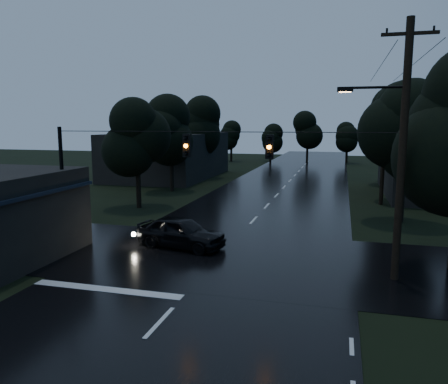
% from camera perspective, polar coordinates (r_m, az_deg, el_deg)
% --- Properties ---
extents(main_road, '(12.00, 120.00, 0.02)m').
position_cam_1_polar(main_road, '(37.71, 6.87, -0.47)').
color(main_road, black).
rests_on(main_road, ground).
extents(cross_street, '(60.00, 9.00, 0.02)m').
position_cam_1_polar(cross_street, '(20.50, -0.52, -8.50)').
color(cross_street, black).
rests_on(cross_street, ground).
extents(building_far_right, '(10.00, 14.00, 4.40)m').
position_cam_1_polar(building_far_right, '(41.94, 27.08, 2.59)').
color(building_far_right, black).
rests_on(building_far_right, ground).
extents(building_far_left, '(10.00, 16.00, 5.00)m').
position_cam_1_polar(building_far_left, '(50.77, -7.26, 4.79)').
color(building_far_left, black).
rests_on(building_far_left, ground).
extents(utility_pole_main, '(3.50, 0.30, 10.00)m').
position_cam_1_polar(utility_pole_main, '(17.98, 22.01, 5.46)').
color(utility_pole_main, black).
rests_on(utility_pole_main, ground).
extents(utility_pole_far, '(2.00, 0.30, 7.50)m').
position_cam_1_polar(utility_pole_far, '(35.04, 20.10, 4.71)').
color(utility_pole_far, black).
rests_on(utility_pole_far, ground).
extents(anchor_pole_left, '(0.18, 0.18, 6.00)m').
position_cam_1_polar(anchor_pole_left, '(22.16, -20.29, 0.23)').
color(anchor_pole_left, black).
rests_on(anchor_pole_left, ground).
extents(span_signals, '(15.00, 0.37, 1.12)m').
position_cam_1_polar(span_signals, '(18.46, 0.28, 6.14)').
color(span_signals, black).
rests_on(span_signals, ground).
extents(tree_left_a, '(3.92, 3.92, 8.26)m').
position_cam_1_polar(tree_left_a, '(32.18, -11.31, 7.18)').
color(tree_left_a, black).
rests_on(tree_left_a, ground).
extents(tree_left_b, '(4.20, 4.20, 8.85)m').
position_cam_1_polar(tree_left_b, '(39.73, -6.95, 8.15)').
color(tree_left_b, black).
rests_on(tree_left_b, ground).
extents(tree_left_c, '(4.48, 4.48, 9.44)m').
position_cam_1_polar(tree_left_c, '(49.32, -3.21, 8.79)').
color(tree_left_c, black).
rests_on(tree_left_c, ground).
extents(tree_right_a, '(4.20, 4.20, 8.85)m').
position_cam_1_polar(tree_right_a, '(29.07, 22.66, 7.23)').
color(tree_right_a, black).
rests_on(tree_right_a, ground).
extents(tree_right_b, '(4.48, 4.48, 9.44)m').
position_cam_1_polar(tree_right_b, '(37.08, 22.04, 8.09)').
color(tree_right_b, black).
rests_on(tree_right_b, ground).
extents(tree_right_c, '(4.76, 4.76, 10.03)m').
position_cam_1_polar(tree_right_c, '(47.09, 21.37, 8.64)').
color(tree_right_c, black).
rests_on(tree_right_c, ground).
extents(car, '(4.84, 2.66, 1.56)m').
position_cam_1_polar(car, '(21.97, -5.67, -5.23)').
color(car, black).
rests_on(car, ground).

